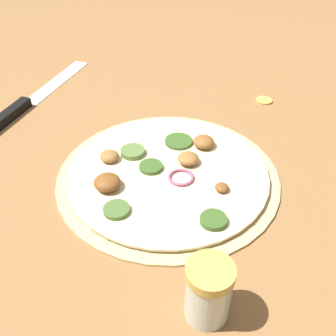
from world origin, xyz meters
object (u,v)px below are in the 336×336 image
(pizza, at_px, (167,173))
(knife, at_px, (25,104))
(spice_jar, at_px, (208,291))
(loose_cap, at_px, (264,100))

(pizza, height_order, knife, pizza)
(pizza, distance_m, spice_jar, 0.24)
(spice_jar, height_order, loose_cap, spice_jar)
(knife, height_order, spice_jar, spice_jar)
(pizza, distance_m, knife, 0.35)
(pizza, bearing_deg, loose_cap, -177.59)
(spice_jar, bearing_deg, loose_cap, -156.08)
(knife, relative_size, spice_jar, 4.13)
(pizza, relative_size, loose_cap, 10.41)
(knife, bearing_deg, pizza, -107.44)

